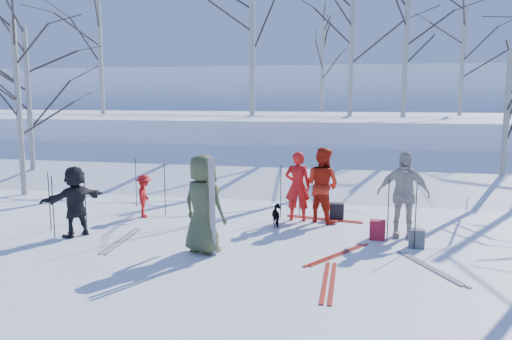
% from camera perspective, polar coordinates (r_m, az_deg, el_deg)
% --- Properties ---
extents(ground, '(120.00, 120.00, 0.00)m').
position_cam_1_polar(ground, '(10.59, -1.74, -8.16)').
color(ground, white).
rests_on(ground, ground).
extents(snow_ramp, '(70.00, 9.49, 4.12)m').
position_cam_1_polar(snow_ramp, '(17.26, 3.87, -1.14)').
color(snow_ramp, white).
rests_on(snow_ramp, ground).
extents(snow_plateau, '(70.00, 18.00, 2.20)m').
position_cam_1_polar(snow_plateau, '(27.03, 6.99, 4.11)').
color(snow_plateau, white).
rests_on(snow_plateau, ground).
extents(far_hill, '(90.00, 30.00, 6.00)m').
position_cam_1_polar(far_hill, '(47.92, 9.35, 7.14)').
color(far_hill, white).
rests_on(far_hill, ground).
extents(skier_olive_center, '(1.10, 0.93, 1.93)m').
position_cam_1_polar(skier_olive_center, '(9.69, -6.06, -3.89)').
color(skier_olive_center, '#3C4529').
rests_on(skier_olive_center, ground).
extents(skier_red_north, '(0.63, 0.42, 1.70)m').
position_cam_1_polar(skier_red_north, '(12.19, 4.78, -1.85)').
color(skier_red_north, red).
rests_on(skier_red_north, ground).
extents(skier_redor_behind, '(1.11, 1.04, 1.81)m').
position_cam_1_polar(skier_redor_behind, '(12.11, 7.59, -1.70)').
color(skier_redor_behind, '#B7200E').
rests_on(skier_redor_behind, ground).
extents(skier_red_seated, '(0.59, 0.79, 1.09)m').
position_cam_1_polar(skier_red_seated, '(12.83, -12.63, -2.91)').
color(skier_red_seated, red).
rests_on(skier_red_seated, ground).
extents(skier_cream_east, '(1.10, 0.47, 1.88)m').
position_cam_1_polar(skier_cream_east, '(11.17, 16.47, -2.67)').
color(skier_cream_east, beige).
rests_on(skier_cream_east, ground).
extents(skier_grey_west, '(1.13, 1.46, 1.55)m').
position_cam_1_polar(skier_grey_west, '(11.50, -19.96, -3.36)').
color(skier_grey_west, black).
rests_on(skier_grey_west, ground).
extents(dog, '(0.45, 0.64, 0.49)m').
position_cam_1_polar(dog, '(11.75, 2.50, -5.23)').
color(dog, black).
rests_on(dog, ground).
extents(upright_ski_left, '(0.08, 0.16, 1.90)m').
position_cam_1_polar(upright_ski_left, '(9.43, -5.14, -4.29)').
color(upright_ski_left, silver).
rests_on(upright_ski_left, ground).
extents(upright_ski_right, '(0.11, 0.23, 1.89)m').
position_cam_1_polar(upright_ski_right, '(9.37, -4.89, -4.38)').
color(upright_ski_right, silver).
rests_on(upright_ski_right, ground).
extents(ski_pair_a, '(1.79, 2.07, 0.02)m').
position_cam_1_polar(ski_pair_a, '(9.53, 19.31, -10.50)').
color(ski_pair_a, silver).
rests_on(ski_pair_a, ground).
extents(ski_pair_b, '(0.27, 1.91, 0.02)m').
position_cam_1_polar(ski_pair_b, '(8.47, 8.32, -12.51)').
color(ski_pair_b, '#A62617').
rests_on(ski_pair_b, ground).
extents(ski_pair_c, '(0.48, 1.93, 0.02)m').
position_cam_1_polar(ski_pair_c, '(10.99, -15.06, -7.77)').
color(ski_pair_c, silver).
rests_on(ski_pair_c, ground).
extents(ski_pair_e, '(0.87, 1.97, 0.02)m').
position_cam_1_polar(ski_pair_e, '(12.51, 7.78, -5.57)').
color(ski_pair_e, '#A62617').
rests_on(ski_pair_e, ground).
extents(ski_pair_f, '(1.91, 2.08, 0.02)m').
position_cam_1_polar(ski_pair_f, '(9.83, 9.31, -9.53)').
color(ski_pair_f, '#A62617').
rests_on(ski_pair_f, ground).
extents(ski_pole_a, '(0.02, 0.02, 1.34)m').
position_cam_1_polar(ski_pole_a, '(10.39, 17.77, -5.06)').
color(ski_pole_a, black).
rests_on(ski_pole_a, ground).
extents(ski_pole_b, '(0.02, 0.02, 1.34)m').
position_cam_1_polar(ski_pole_b, '(12.75, 5.00, -2.22)').
color(ski_pole_b, black).
rests_on(ski_pole_b, ground).
extents(ski_pole_c, '(0.02, 0.02, 1.34)m').
position_cam_1_polar(ski_pole_c, '(11.54, -22.17, -3.96)').
color(ski_pole_c, black).
rests_on(ski_pole_c, ground).
extents(ski_pole_d, '(0.02, 0.02, 1.34)m').
position_cam_1_polar(ski_pole_d, '(12.45, 2.85, -2.46)').
color(ski_pole_d, black).
rests_on(ski_pole_d, ground).
extents(ski_pole_e, '(0.02, 0.02, 1.34)m').
position_cam_1_polar(ski_pole_e, '(11.89, -18.92, -3.44)').
color(ski_pole_e, black).
rests_on(ski_pole_e, ground).
extents(ski_pole_f, '(0.02, 0.02, 1.34)m').
position_cam_1_polar(ski_pole_f, '(12.84, -10.38, -2.25)').
color(ski_pole_f, black).
rests_on(ski_pole_f, ground).
extents(ski_pole_g, '(0.02, 0.02, 1.34)m').
position_cam_1_polar(ski_pole_g, '(14.05, -13.55, -1.43)').
color(ski_pole_g, black).
rests_on(ski_pole_g, ground).
extents(ski_pole_h, '(0.02, 0.02, 1.34)m').
position_cam_1_polar(ski_pole_h, '(10.73, 14.87, -4.52)').
color(ski_pole_h, black).
rests_on(ski_pole_h, ground).
extents(ski_pole_i, '(0.02, 0.02, 1.34)m').
position_cam_1_polar(ski_pole_i, '(12.18, -22.54, -3.36)').
color(ski_pole_i, black).
rests_on(ski_pole_i, ground).
extents(backpack_red, '(0.32, 0.22, 0.42)m').
position_cam_1_polar(backpack_red, '(10.97, 13.69, -6.67)').
color(backpack_red, maroon).
rests_on(backpack_red, ground).
extents(backpack_grey, '(0.30, 0.20, 0.38)m').
position_cam_1_polar(backpack_grey, '(10.61, 17.88, -7.47)').
color(backpack_grey, '#53565A').
rests_on(backpack_grey, ground).
extents(backpack_dark, '(0.34, 0.24, 0.40)m').
position_cam_1_polar(backpack_dark, '(12.54, 9.22, -4.67)').
color(backpack_dark, black).
rests_on(backpack_dark, ground).
extents(birch_plateau_a, '(3.90, 3.90, 4.71)m').
position_cam_1_polar(birch_plateau_a, '(26.03, 7.58, 11.77)').
color(birch_plateau_a, silver).
rests_on(birch_plateau_a, snow_plateau).
extents(birch_plateau_b, '(3.75, 3.75, 4.51)m').
position_cam_1_polar(birch_plateau_b, '(22.75, 22.53, 11.43)').
color(birch_plateau_b, silver).
rests_on(birch_plateau_b, snow_plateau).
extents(birch_plateau_d, '(4.89, 4.89, 6.13)m').
position_cam_1_polar(birch_plateau_d, '(21.37, 10.88, 14.34)').
color(birch_plateau_d, silver).
rests_on(birch_plateau_d, snow_plateau).
extents(birch_plateau_e, '(5.12, 5.12, 6.46)m').
position_cam_1_polar(birch_plateau_e, '(24.10, -17.42, 13.81)').
color(birch_plateau_e, silver).
rests_on(birch_plateau_e, snow_plateau).
extents(birch_plateau_f, '(4.64, 4.64, 5.77)m').
position_cam_1_polar(birch_plateau_f, '(20.43, 16.78, 13.90)').
color(birch_plateau_f, silver).
rests_on(birch_plateau_f, snow_plateau).
extents(birch_plateau_g, '(5.65, 5.65, 7.21)m').
position_cam_1_polar(birch_plateau_g, '(20.82, -0.45, 16.14)').
color(birch_plateau_g, silver).
rests_on(birch_plateau_g, snow_plateau).
extents(birch_edge_a, '(4.28, 4.28, 5.25)m').
position_cam_1_polar(birch_edge_a, '(16.80, -25.48, 6.29)').
color(birch_edge_a, silver).
rests_on(birch_edge_a, ground).
extents(birch_edge_d, '(4.37, 4.37, 5.38)m').
position_cam_1_polar(birch_edge_d, '(19.23, -24.51, 6.72)').
color(birch_edge_d, silver).
rests_on(birch_edge_d, ground).
extents(birch_edge_e, '(3.65, 3.65, 4.35)m').
position_cam_1_polar(birch_edge_e, '(16.64, 26.66, 4.64)').
color(birch_edge_e, silver).
rests_on(birch_edge_e, ground).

